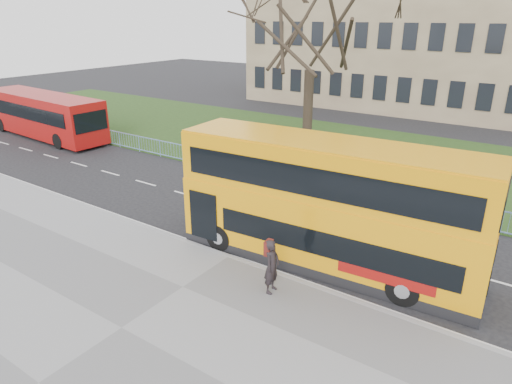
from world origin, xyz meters
TOP-DOWN VIEW (x-y plane):
  - ground at (0.00, 0.00)m, footprint 120.00×120.00m
  - pavement at (0.00, -6.75)m, footprint 80.00×10.50m
  - kerb at (0.00, -1.55)m, footprint 80.00×0.20m
  - grass_verge at (0.00, 14.30)m, footprint 80.00×15.40m
  - guard_railing at (0.00, 6.60)m, footprint 40.00×0.12m
  - bare_tree at (-3.00, 10.00)m, footprint 9.55×9.55m
  - civic_building at (-5.00, 35.00)m, footprint 30.00×15.00m
  - yellow_bus at (3.11, 0.24)m, footprint 11.20×3.32m
  - red_bus at (-22.92, 5.39)m, footprint 12.39×3.48m
  - pedestrian at (2.62, -2.62)m, footprint 0.53×0.74m

SIDE VIEW (x-z plane):
  - ground at x=0.00m, z-range 0.00..0.00m
  - grass_verge at x=0.00m, z-range 0.00..0.08m
  - pavement at x=0.00m, z-range 0.00..0.12m
  - kerb at x=0.00m, z-range 0.00..0.14m
  - guard_railing at x=0.00m, z-range 0.00..1.10m
  - pedestrian at x=2.62m, z-range 0.12..2.01m
  - red_bus at x=-22.92m, z-range 0.10..3.33m
  - yellow_bus at x=3.11m, z-range 0.17..4.80m
  - bare_tree at x=-3.00m, z-range 0.08..13.72m
  - civic_building at x=-5.00m, z-range 0.00..14.00m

